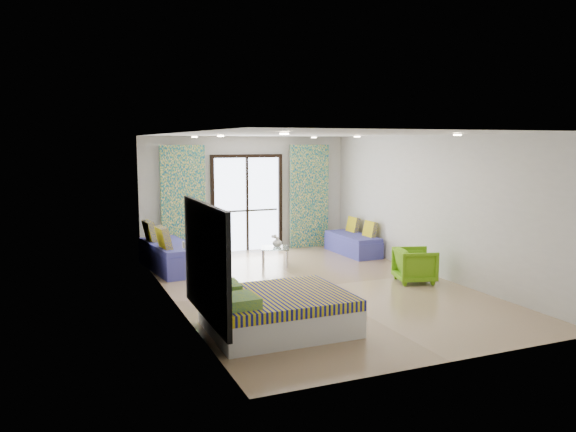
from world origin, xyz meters
name	(u,v)px	position (x,y,z in m)	size (l,w,h in m)	color
floor	(314,287)	(0.00, 0.00, 0.00)	(5.00, 7.50, 0.01)	#957859
ceiling	(315,134)	(0.00, 0.00, 2.70)	(5.00, 7.50, 0.01)	silver
wall_back	(247,194)	(0.00, 3.75, 1.35)	(5.00, 0.01, 2.70)	silver
wall_front	(456,249)	(0.00, -3.75, 1.35)	(5.00, 0.01, 2.70)	silver
wall_left	(172,219)	(-2.50, 0.00, 1.35)	(0.01, 7.50, 2.70)	silver
wall_right	(432,206)	(2.50, 0.00, 1.35)	(0.01, 7.50, 2.70)	silver
balcony_door	(247,198)	(0.00, 3.72, 1.26)	(1.76, 0.08, 2.28)	black
balcony_rail	(247,211)	(0.00, 3.73, 0.95)	(1.52, 0.03, 0.04)	#595451
curtain_left	(183,201)	(-1.55, 3.57, 1.25)	(1.00, 0.10, 2.50)	white
curtain_right	(309,196)	(1.55, 3.57, 1.25)	(1.00, 0.10, 2.50)	white
downlight_a	(284,134)	(-1.40, -2.00, 2.67)	(0.12, 0.12, 0.02)	#FFE0B2
downlight_b	(457,135)	(1.40, -2.00, 2.67)	(0.12, 0.12, 0.02)	#FFE0B2
downlight_c	(221,136)	(-1.40, 1.00, 2.67)	(0.12, 0.12, 0.02)	#FFE0B2
downlight_d	(357,137)	(1.40, 1.00, 2.67)	(0.12, 0.12, 0.02)	#FFE0B2
downlight_e	(194,137)	(-1.40, 3.00, 2.67)	(0.12, 0.12, 0.02)	#FFE0B2
downlight_f	(314,137)	(1.40, 3.00, 2.67)	(0.12, 0.12, 0.02)	#FFE0B2
headboard	(205,261)	(-2.46, -1.92, 1.05)	(0.06, 2.10, 1.50)	black
switch_plate	(184,245)	(-2.47, -0.67, 1.05)	(0.02, 0.10, 0.10)	silver
bed	(277,311)	(-1.48, -1.92, 0.27)	(1.88, 1.53, 0.65)	silver
daybed_left	(170,255)	(-2.12, 2.33, 0.30)	(1.00, 2.05, 0.97)	#404099
daybed_right	(353,243)	(2.11, 2.36, 0.25)	(0.66, 1.64, 0.80)	#404099
coffee_table	(275,249)	(0.01, 1.93, 0.34)	(0.74, 0.74, 0.66)	silver
vase	(277,242)	(0.08, 1.99, 0.48)	(0.20, 0.21, 0.20)	white
armchair	(415,264)	(1.86, -0.41, 0.35)	(0.67, 0.63, 0.69)	#67AD16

